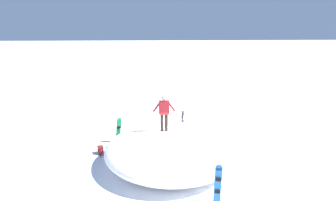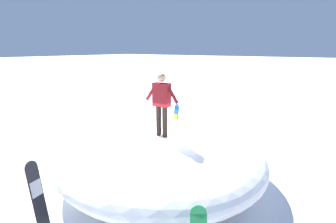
# 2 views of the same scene
# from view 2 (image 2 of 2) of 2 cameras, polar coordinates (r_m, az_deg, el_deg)

# --- Properties ---
(ground) EXTENTS (240.00, 240.00, 0.00)m
(ground) POSITION_cam_2_polar(r_m,az_deg,el_deg) (7.80, 0.32, -15.81)
(ground) COLOR white
(snow_mound) EXTENTS (7.05, 6.84, 1.58)m
(snow_mound) POSITION_cam_2_polar(r_m,az_deg,el_deg) (7.58, -1.73, -10.02)
(snow_mound) COLOR white
(snow_mound) RESTS_ON ground
(snowboarder_standing) EXTENTS (1.03, 0.24, 1.70)m
(snowboarder_standing) POSITION_cam_2_polar(r_m,az_deg,el_deg) (6.61, -1.46, 2.52)
(snowboarder_standing) COLOR black
(snowboarder_standing) RESTS_ON snow_mound
(snowboard_primary_upright) EXTENTS (0.26, 0.33, 1.62)m
(snowboard_primary_upright) POSITION_cam_2_polar(r_m,az_deg,el_deg) (6.34, -27.64, -16.48)
(snowboard_primary_upright) COLOR black
(snowboard_primary_upright) RESTS_ON ground
(snowboard_secondary_upright) EXTENTS (0.31, 0.29, 1.65)m
(snowboard_secondary_upright) POSITION_cam_2_polar(r_m,az_deg,el_deg) (10.62, 1.71, -2.49)
(snowboard_secondary_upright) COLOR #2672BF
(snowboard_secondary_upright) RESTS_ON ground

